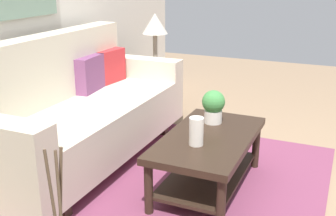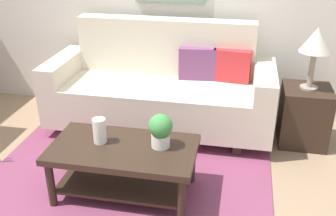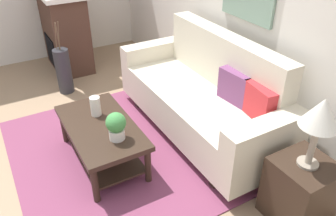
# 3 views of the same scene
# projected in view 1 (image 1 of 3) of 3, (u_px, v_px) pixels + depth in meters

# --- Properties ---
(ground_plane) EXTENTS (9.78, 9.78, 0.00)m
(ground_plane) POSITION_uv_depth(u_px,v_px,m) (248.00, 199.00, 3.00)
(ground_plane) COLOR #9E7F60
(area_rug) EXTENTS (2.36, 2.05, 0.01)m
(area_rug) POSITION_uv_depth(u_px,v_px,m) (183.00, 185.00, 3.19)
(area_rug) COLOR #843D5B
(area_rug) RESTS_ON ground_plane
(couch) EXTENTS (2.20, 0.84, 1.08)m
(couch) POSITION_uv_depth(u_px,v_px,m) (81.00, 113.00, 3.49)
(couch) COLOR beige
(couch) RESTS_ON ground_plane
(throw_pillow_plum) EXTENTS (0.37, 0.16, 0.32)m
(throw_pillow_plum) POSITION_uv_depth(u_px,v_px,m) (90.00, 74.00, 3.76)
(throw_pillow_plum) COLOR #7A4270
(throw_pillow_plum) RESTS_ON couch
(throw_pillow_crimson) EXTENTS (0.37, 0.16, 0.32)m
(throw_pillow_crimson) POSITION_uv_depth(u_px,v_px,m) (110.00, 66.00, 4.05)
(throw_pillow_crimson) COLOR red
(throw_pillow_crimson) RESTS_ON couch
(coffee_table) EXTENTS (1.10, 0.60, 0.43)m
(coffee_table) POSITION_uv_depth(u_px,v_px,m) (208.00, 150.00, 3.05)
(coffee_table) COLOR #332319
(coffee_table) RESTS_ON ground_plane
(tabletop_vase) EXTENTS (0.10, 0.10, 0.20)m
(tabletop_vase) POSITION_uv_depth(u_px,v_px,m) (196.00, 131.00, 2.83)
(tabletop_vase) COLOR white
(tabletop_vase) RESTS_ON coffee_table
(potted_plant_tabletop) EXTENTS (0.18, 0.18, 0.26)m
(potted_plant_tabletop) POSITION_uv_depth(u_px,v_px,m) (213.00, 105.00, 3.23)
(potted_plant_tabletop) COLOR white
(potted_plant_tabletop) RESTS_ON coffee_table
(side_table) EXTENTS (0.44, 0.44, 0.56)m
(side_table) POSITION_uv_depth(u_px,v_px,m) (156.00, 89.00, 4.74)
(side_table) COLOR #332319
(side_table) RESTS_ON ground_plane
(table_lamp) EXTENTS (0.28, 0.28, 0.57)m
(table_lamp) POSITION_uv_depth(u_px,v_px,m) (155.00, 26.00, 4.52)
(table_lamp) COLOR gray
(table_lamp) RESTS_ON side_table
(floor_vase_branch_a) EXTENTS (0.05, 0.02, 0.36)m
(floor_vase_branch_a) POSITION_uv_depth(u_px,v_px,m) (61.00, 193.00, 1.55)
(floor_vase_branch_a) COLOR brown
(floor_vase_branch_a) RESTS_ON floor_vase
(floor_vase_branch_b) EXTENTS (0.03, 0.05, 0.36)m
(floor_vase_branch_b) POSITION_uv_depth(u_px,v_px,m) (52.00, 195.00, 1.53)
(floor_vase_branch_b) COLOR brown
(floor_vase_branch_b) RESTS_ON floor_vase
(floor_vase_branch_c) EXTENTS (0.05, 0.04, 0.36)m
(floor_vase_branch_c) POSITION_uv_depth(u_px,v_px,m) (59.00, 197.00, 1.52)
(floor_vase_branch_c) COLOR brown
(floor_vase_branch_c) RESTS_ON floor_vase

